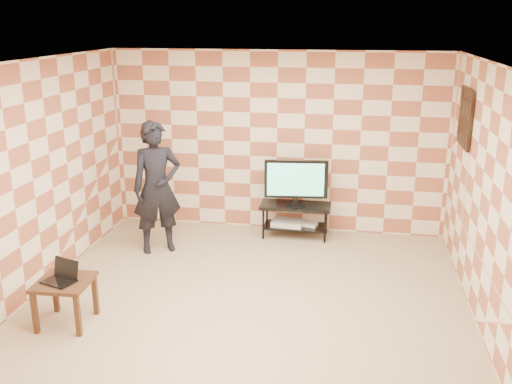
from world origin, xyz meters
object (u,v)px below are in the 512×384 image
at_px(tv, 296,180).
at_px(person, 157,188).
at_px(side_table, 64,288).
at_px(tv_stand, 295,213).

bearing_deg(tv, person, -155.37).
xyz_separation_m(side_table, person, (0.32, 2.10, 0.50)).
xyz_separation_m(tv_stand, person, (-1.82, -0.84, 0.55)).
distance_m(tv, person, 2.00).
bearing_deg(tv, side_table, -126.13).
distance_m(tv_stand, tv, 0.50).
height_order(tv_stand, tv, tv).
xyz_separation_m(tv_stand, side_table, (-2.14, -2.94, 0.05)).
relative_size(tv, side_table, 1.61).
distance_m(side_table, person, 2.18).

